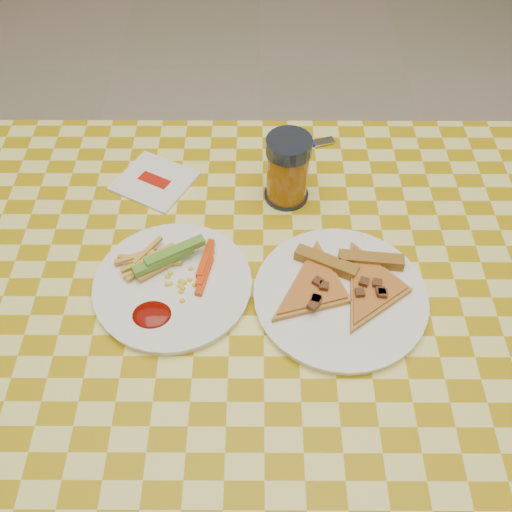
# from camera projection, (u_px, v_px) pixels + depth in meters

# --- Properties ---
(ground) EXTENTS (8.00, 8.00, 0.00)m
(ground) POSITION_uv_depth(u_px,v_px,m) (261.00, 463.00, 1.48)
(ground) COLOR beige
(ground) RESTS_ON ground
(table) EXTENTS (1.28, 0.88, 0.76)m
(table) POSITION_uv_depth(u_px,v_px,m) (263.00, 322.00, 0.95)
(table) COLOR silver
(table) RESTS_ON ground
(plate_left) EXTENTS (0.32, 0.32, 0.01)m
(plate_left) POSITION_uv_depth(u_px,v_px,m) (173.00, 286.00, 0.90)
(plate_left) COLOR white
(plate_left) RESTS_ON table
(plate_right) EXTENTS (0.30, 0.30, 0.01)m
(plate_right) POSITION_uv_depth(u_px,v_px,m) (340.00, 297.00, 0.89)
(plate_right) COLOR white
(plate_right) RESTS_ON table
(fries_veggies) EXTENTS (0.18, 0.17, 0.04)m
(fries_veggies) POSITION_uv_depth(u_px,v_px,m) (167.00, 272.00, 0.90)
(fries_veggies) COLOR #DFC346
(fries_veggies) RESTS_ON plate_left
(pizza_slices) EXTENTS (0.26, 0.23, 0.02)m
(pizza_slices) POSITION_uv_depth(u_px,v_px,m) (343.00, 284.00, 0.88)
(pizza_slices) COLOR #AF7936
(pizza_slices) RESTS_ON plate_right
(drink_glass) EXTENTS (0.08, 0.08, 0.13)m
(drink_glass) POSITION_uv_depth(u_px,v_px,m) (288.00, 170.00, 0.98)
(drink_glass) COLOR black
(drink_glass) RESTS_ON table
(napkin) EXTENTS (0.17, 0.17, 0.01)m
(napkin) POSITION_uv_depth(u_px,v_px,m) (155.00, 181.00, 1.05)
(napkin) COLOR white
(napkin) RESTS_ON table
(fork) EXTENTS (0.14, 0.06, 0.01)m
(fork) POSITION_uv_depth(u_px,v_px,m) (302.00, 146.00, 1.11)
(fork) COLOR navy
(fork) RESTS_ON table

